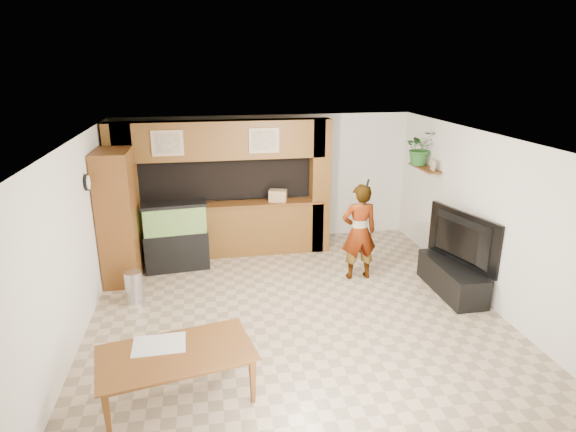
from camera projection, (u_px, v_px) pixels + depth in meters
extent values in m
plane|color=tan|center=(295.00, 312.00, 7.27)|extent=(6.50, 6.50, 0.00)
plane|color=white|center=(296.00, 140.00, 6.47)|extent=(6.50, 6.50, 0.00)
plane|color=silver|center=(266.00, 179.00, 9.92)|extent=(6.00, 0.00, 6.00)
plane|color=silver|center=(74.00, 244.00, 6.38)|extent=(0.00, 6.50, 6.50)
plane|color=silver|center=(487.00, 220.00, 7.37)|extent=(0.00, 6.50, 6.50)
cube|color=brown|center=(226.00, 231.00, 9.27)|extent=(3.80, 0.35, 1.00)
cube|color=brown|center=(224.00, 205.00, 9.11)|extent=(3.80, 0.43, 0.04)
cube|color=brown|center=(222.00, 140.00, 8.73)|extent=(3.80, 0.35, 0.70)
cube|color=brown|center=(124.00, 195.00, 8.72)|extent=(0.50, 0.35, 2.60)
cube|color=brown|center=(320.00, 186.00, 9.33)|extent=(0.35, 0.35, 2.60)
cube|color=black|center=(222.00, 176.00, 9.49)|extent=(4.20, 0.45, 0.85)
cube|color=tan|center=(167.00, 143.00, 8.39)|extent=(0.55, 0.03, 0.45)
cube|color=tan|center=(167.00, 143.00, 8.37)|extent=(0.43, 0.01, 0.35)
cube|color=tan|center=(264.00, 140.00, 8.67)|extent=(0.55, 0.03, 0.45)
cube|color=tan|center=(264.00, 141.00, 8.65)|extent=(0.43, 0.01, 0.35)
cylinder|color=black|center=(87.00, 182.00, 7.13)|extent=(0.04, 0.25, 0.25)
cylinder|color=white|center=(88.00, 182.00, 7.14)|extent=(0.01, 0.21, 0.21)
cube|color=brown|center=(425.00, 168.00, 9.05)|extent=(0.25, 0.90, 0.04)
cube|color=brown|center=(118.00, 217.00, 8.04)|extent=(0.56, 0.92, 2.25)
cylinder|color=#B2B2B7|center=(134.00, 287.00, 7.51)|extent=(0.28, 0.28, 0.51)
cube|color=black|center=(177.00, 250.00, 8.69)|extent=(1.12, 0.42, 0.70)
cube|color=#35863D|center=(175.00, 219.00, 8.51)|extent=(1.08, 0.39, 0.49)
cube|color=black|center=(173.00, 205.00, 8.43)|extent=(1.12, 0.42, 0.06)
cube|color=black|center=(452.00, 278.00, 7.85)|extent=(0.53, 1.45, 0.48)
imported|color=black|center=(456.00, 240.00, 7.64)|extent=(0.58, 1.49, 0.86)
cube|color=tan|center=(433.00, 165.00, 8.72)|extent=(0.04, 0.15, 0.19)
imported|color=#265C24|center=(420.00, 148.00, 9.11)|extent=(0.64, 0.57, 0.66)
imported|color=olive|center=(359.00, 232.00, 8.19)|extent=(0.62, 0.41, 1.68)
cylinder|color=black|center=(368.00, 184.00, 7.78)|extent=(0.04, 0.10, 0.16)
imported|color=brown|center=(178.00, 377.00, 5.31)|extent=(1.82, 1.24, 0.59)
cube|color=silver|center=(159.00, 344.00, 5.39)|extent=(0.59, 0.44, 0.01)
cube|color=#9E7F56|center=(278.00, 196.00, 9.23)|extent=(0.38, 0.31, 0.22)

